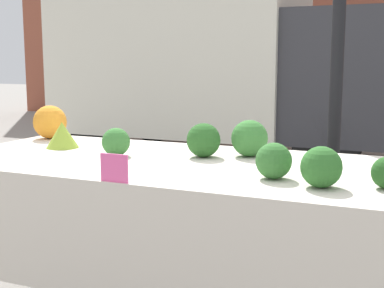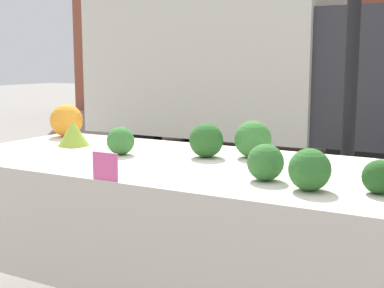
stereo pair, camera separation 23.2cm
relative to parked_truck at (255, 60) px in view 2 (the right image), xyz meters
name	(u,v)px [view 2 (the right image)]	position (x,y,z in m)	size (l,w,h in m)	color
tent_pole	(352,47)	(2.01, -3.57, 0.06)	(0.07, 0.07, 2.62)	black
parked_truck	(255,60)	(0.00, 0.00, 0.00)	(4.33, 1.94, 2.36)	silver
market_table	(184,184)	(1.52, -4.47, -0.53)	(2.30, 0.96, 0.80)	beige
orange_cauliflower	(67,120)	(0.50, -4.06, -0.35)	(0.19, 0.19, 0.19)	orange
romanesco_head	(73,133)	(0.76, -4.31, -0.38)	(0.16, 0.16, 0.13)	#93B238
broccoli_head_0	(265,162)	(1.93, -4.59, -0.38)	(0.14, 0.14, 0.14)	#336B2D
broccoli_head_1	(121,141)	(1.14, -4.40, -0.38)	(0.13, 0.13, 0.13)	#387533
broccoli_head_3	(253,139)	(1.71, -4.17, -0.36)	(0.17, 0.17, 0.17)	#387533
broccoli_head_6	(207,140)	(1.53, -4.27, -0.37)	(0.16, 0.16, 0.16)	#285B23
broccoli_head_7	(379,177)	(2.34, -4.59, -0.39)	(0.11, 0.11, 0.11)	#23511E
broccoli_head_8	(310,170)	(2.12, -4.66, -0.37)	(0.15, 0.15, 0.15)	#2D6628
price_sign	(105,166)	(1.41, -4.87, -0.39)	(0.11, 0.01, 0.10)	#F45B9E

